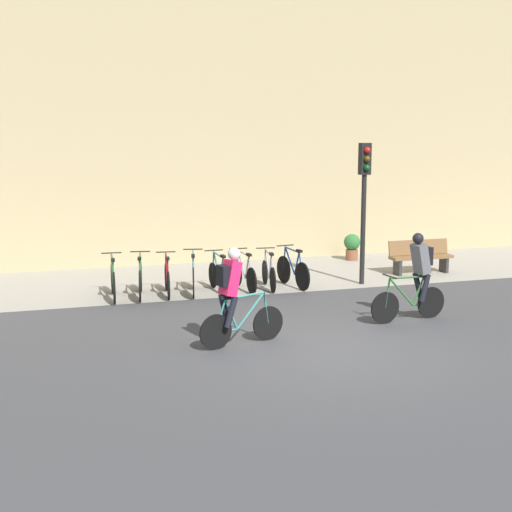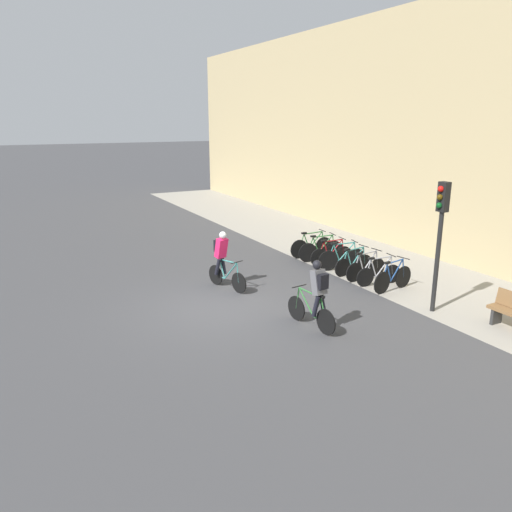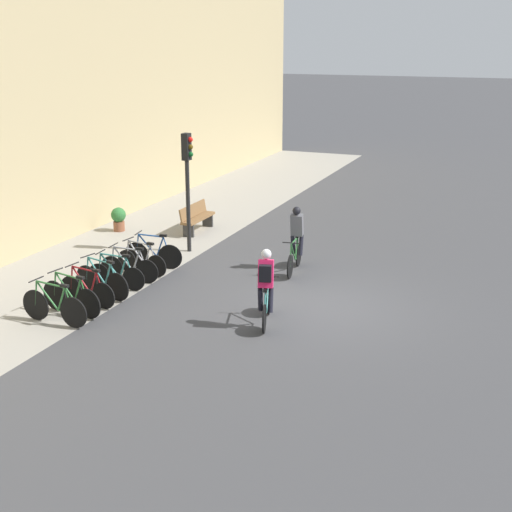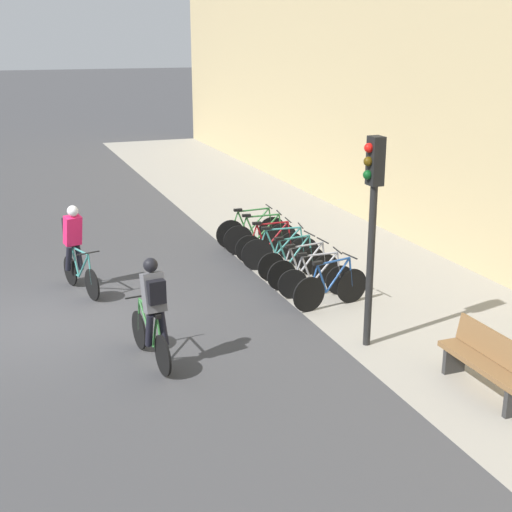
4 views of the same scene
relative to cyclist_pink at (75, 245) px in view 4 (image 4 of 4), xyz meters
The scene contains 15 objects.
ground 1.97m from the cyclist_pink, 26.60° to the right, with size 200.00×200.00×0.00m, color #3D3D3F.
kerb_strip 6.24m from the cyclist_pink, 75.46° to the left, with size 44.00×4.50×0.01m, color gray.
building_facade 9.37m from the cyclist_pink, 79.70° to the left, with size 44.00×0.60×9.03m, color tan.
cyclist_pink is the anchor object (origin of this frame).
cyclist_grey 4.03m from the cyclist_pink, ahead, with size 1.73×0.50×1.76m.
parked_bike_0 4.68m from the cyclist_pink, 110.56° to the left, with size 0.46×1.76×0.99m.
parked_bike_1 4.50m from the cyclist_pink, 103.15° to the left, with size 0.46×1.74×0.99m.
parked_bike_2 4.40m from the cyclist_pink, 95.25° to the left, with size 0.46×1.62×0.95m.
parked_bike_3 4.39m from the cyclist_pink, 87.16° to the left, with size 0.51×1.71×0.99m.
parked_bike_4 4.46m from the cyclist_pink, 79.14° to the left, with size 0.46×1.58×0.94m.
parked_bike_5 4.62m from the cyclist_pink, 71.56° to the left, with size 0.46×1.64×0.95m.
parked_bike_6 4.85m from the cyclist_pink, 64.60° to the left, with size 0.46×1.57×0.93m.
parked_bike_7 5.14m from the cyclist_pink, 58.34° to the left, with size 0.46×1.65×0.97m.
traffic_light_pole 6.24m from the cyclist_pink, 43.08° to the left, with size 0.26×0.30×3.46m.
bench 8.19m from the cyclist_pink, 37.25° to the left, with size 1.74×0.44×0.89m.
Camera 4 is at (12.45, -0.64, 4.94)m, focal length 50.00 mm.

